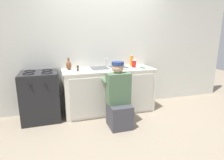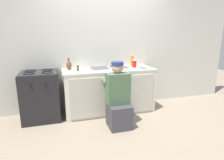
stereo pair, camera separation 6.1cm
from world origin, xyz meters
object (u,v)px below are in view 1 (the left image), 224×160
object	(u,v)px
cell_phone	(143,68)
soda_cup_red	(134,64)
sink_double_basin	(109,68)
vase_decorative	(69,65)
stove_range	(41,96)
soap_bottle_orange	(132,61)
plumber_person	(119,100)
spice_bottle_pepper	(78,69)

from	to	relation	value
cell_phone	soda_cup_red	world-z (taller)	soda_cup_red
sink_double_basin	vase_decorative	bearing A→B (deg)	170.01
stove_range	soap_bottle_orange	distance (m)	1.94
plumber_person	spice_bottle_pepper	size ratio (longest dim) A/B	10.52
plumber_person	spice_bottle_pepper	world-z (taller)	plumber_person
stove_range	cell_phone	distance (m)	2.04
soap_bottle_orange	vase_decorative	size ratio (longest dim) A/B	1.09
stove_range	sink_double_basin	bearing A→B (deg)	0.10
sink_double_basin	soda_cup_red	bearing A→B (deg)	3.41
stove_range	cell_phone	xyz separation A→B (m)	(1.99, -0.08, 0.43)
sink_double_basin	cell_phone	xyz separation A→B (m)	(0.69, -0.09, -0.01)
plumber_person	stove_range	bearing A→B (deg)	152.27
cell_phone	stove_range	bearing A→B (deg)	177.61
plumber_person	vase_decorative	bearing A→B (deg)	132.21
plumber_person	cell_phone	world-z (taller)	plumber_person
cell_phone	soda_cup_red	xyz separation A→B (m)	(-0.14, 0.12, 0.07)
soda_cup_red	soap_bottle_orange	bearing A→B (deg)	87.54
stove_range	vase_decorative	world-z (taller)	vase_decorative
sink_double_basin	vase_decorative	distance (m)	0.77
cell_phone	soda_cup_red	size ratio (longest dim) A/B	0.92
soap_bottle_orange	cell_phone	xyz separation A→B (m)	(0.14, -0.25, -0.11)
cell_phone	vase_decorative	xyz separation A→B (m)	(-1.45, 0.22, 0.08)
stove_range	vase_decorative	bearing A→B (deg)	14.06
stove_range	soda_cup_red	bearing A→B (deg)	1.08
stove_range	soda_cup_red	size ratio (longest dim) A/B	5.95
cell_phone	vase_decorative	distance (m)	1.47
spice_bottle_pepper	soda_cup_red	distance (m)	1.16
sink_double_basin	soap_bottle_orange	distance (m)	0.59
stove_range	soda_cup_red	xyz separation A→B (m)	(1.84, 0.03, 0.50)
stove_range	spice_bottle_pepper	bearing A→B (deg)	-3.51
soap_bottle_orange	spice_bottle_pepper	world-z (taller)	soap_bottle_orange
stove_range	cell_phone	bearing A→B (deg)	-2.39
soda_cup_red	spice_bottle_pepper	bearing A→B (deg)	-176.20
soda_cup_red	vase_decorative	bearing A→B (deg)	175.59
sink_double_basin	vase_decorative	xyz separation A→B (m)	(-0.76, 0.13, 0.07)
plumber_person	spice_bottle_pepper	xyz separation A→B (m)	(-0.58, 0.62, 0.47)
cell_phone	soda_cup_red	distance (m)	0.20
cell_phone	plumber_person	bearing A→B (deg)	-141.07
sink_double_basin	stove_range	distance (m)	1.37
stove_range	plumber_person	distance (m)	1.43
plumber_person	cell_phone	size ratio (longest dim) A/B	7.89
soap_bottle_orange	cell_phone	world-z (taller)	soap_bottle_orange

